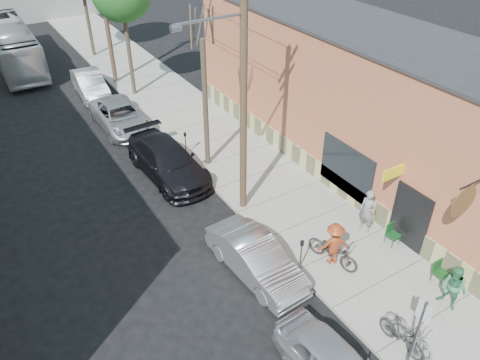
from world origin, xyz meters
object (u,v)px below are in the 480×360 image
cyclist (334,244)px  utility_pole_near (242,91)px  bus (13,46)px  parked_bike_a (402,336)px  patio_chair_a (393,235)px  car_4 (90,84)px  patio_chair_b (441,273)px  sign_post (418,330)px  car_3 (121,116)px  patron_green (454,288)px  car_1 (256,258)px  car_2 (167,161)px  patron_grey (367,211)px  parking_meter_far (185,140)px  tree_bare (205,106)px  parking_meter_near (301,250)px  parked_bike_b (409,332)px

cyclist → utility_pole_near: bearing=-55.9°
bus → parked_bike_a: bearing=-79.2°
utility_pole_near → parked_bike_a: bearing=-87.7°
patio_chair_a → car_4: size_ratio=0.20×
utility_pole_near → patio_chair_b: size_ratio=11.36×
sign_post → parked_bike_a: size_ratio=1.66×
parked_bike_a → car_3: size_ratio=0.33×
patron_green → bus: bearing=-173.0°
patio_chair_b → patron_green: size_ratio=0.52×
patio_chair_b → cyclist: size_ratio=0.51×
patio_chair_b → sign_post: bearing=-154.6°
car_1 → car_2: car_2 is taller
patron_grey → patio_chair_a: bearing=4.8°
parking_meter_far → bus: size_ratio=0.11×
patio_chair_a → car_3: (-5.43, 14.86, 0.11)m
tree_bare → parking_meter_far: bearing=113.7°
patron_grey → parked_bike_a: size_ratio=1.11×
patio_chair_a → parked_bike_a: 4.74m
patio_chair_b → bus: bearing=105.1°
tree_bare → patron_grey: size_ratio=3.25×
parking_meter_near → utility_pole_near: 6.11m
patio_chair_a → parking_meter_far: bearing=105.1°
car_2 → bus: 19.12m
sign_post → parking_meter_near: size_ratio=2.26×
parking_meter_far → car_2: (-1.45, -1.04, -0.18)m
parked_bike_b → utility_pole_near: bearing=94.3°
car_3 → bus: size_ratio=0.46×
car_2 → sign_post: bearing=-85.8°
car_3 → utility_pole_near: bearing=-80.2°
parking_meter_near → car_3: 14.11m
car_3 → bus: bus is taller
sign_post → tree_bare: 12.96m
patio_chair_b → parked_bike_a: (-3.17, -1.13, 0.07)m
patron_grey → parking_meter_far: bearing=-170.6°
parking_meter_near → utility_pole_near: (0.14, 4.22, 4.43)m
tree_bare → car_3: size_ratio=1.21×
parked_bike_b → car_2: 12.69m
tree_bare → parked_bike_b: size_ratio=3.35×
parking_meter_far → patron_green: bearing=-77.1°
utility_pole_near → patron_grey: size_ratio=5.33×
parking_meter_far → bus: bearing=105.1°
utility_pole_near → cyclist: size_ratio=5.76×
parking_meter_near → car_4: size_ratio=0.28×
car_1 → car_4: (-0.31, 18.57, 0.02)m
tree_bare → bus: size_ratio=0.55×
cyclist → parked_bike_b: cyclist is taller
patron_grey → car_2: patron_grey is taller
parking_meter_near → car_1: bearing=153.8°
utility_pole_near → patio_chair_b: (3.52, -7.35, -4.82)m
tree_bare → patron_green: size_ratio=3.61×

